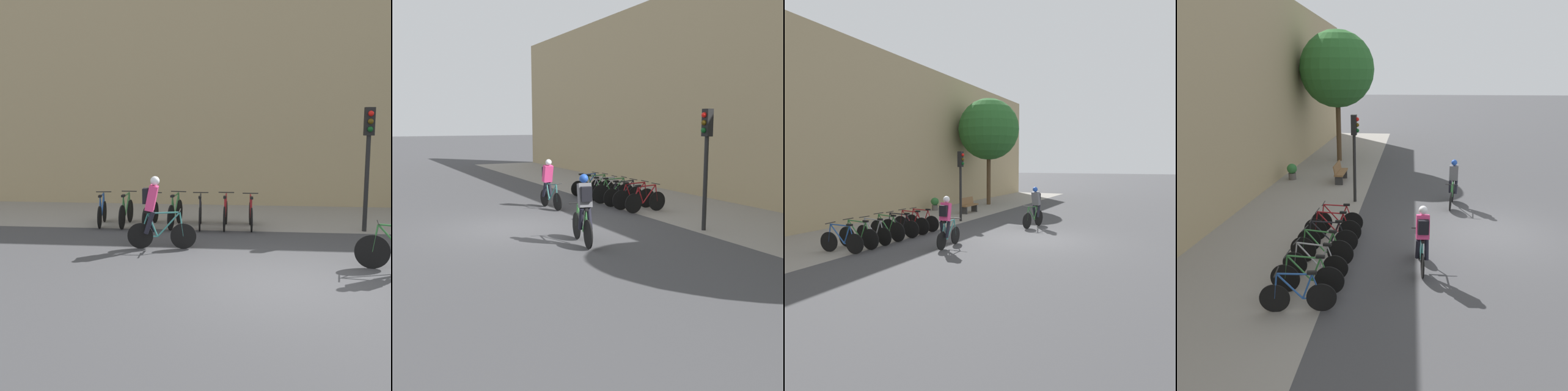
% 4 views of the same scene
% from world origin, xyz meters
% --- Properties ---
extents(ground, '(200.00, 200.00, 0.00)m').
position_xyz_m(ground, '(0.00, 0.00, 0.00)').
color(ground, '#3D3D3F').
extents(kerb_strip, '(44.00, 4.50, 0.01)m').
position_xyz_m(kerb_strip, '(0.00, 6.75, 0.00)').
color(kerb_strip, gray).
rests_on(kerb_strip, ground).
extents(building_facade, '(44.00, 0.60, 8.65)m').
position_xyz_m(building_facade, '(0.00, 9.30, 4.33)').
color(building_facade, tan).
rests_on(building_facade, ground).
extents(cyclist_pink, '(1.65, 0.46, 1.75)m').
position_xyz_m(cyclist_pink, '(-2.78, 2.33, 0.95)').
color(cyclist_pink, black).
rests_on(cyclist_pink, ground).
extents(cyclist_grey, '(1.75, 0.55, 1.80)m').
position_xyz_m(cyclist_grey, '(2.68, 1.02, 0.95)').
color(cyclist_grey, black).
rests_on(cyclist_grey, ground).
extents(parked_bike_0, '(0.46, 1.62, 0.96)m').
position_xyz_m(parked_bike_0, '(-4.84, 4.95, 0.39)').
color(parked_bike_0, black).
rests_on(parked_bike_0, ground).
extents(parked_bike_1, '(0.46, 1.73, 0.98)m').
position_xyz_m(parked_bike_1, '(-4.11, 4.95, 0.41)').
color(parked_bike_1, black).
rests_on(parked_bike_1, ground).
extents(parked_bike_2, '(0.46, 1.69, 0.95)m').
position_xyz_m(parked_bike_2, '(-3.38, 4.95, 0.39)').
color(parked_bike_2, black).
rests_on(parked_bike_2, ground).
extents(parked_bike_3, '(0.46, 1.74, 0.99)m').
position_xyz_m(parked_bike_3, '(-2.65, 4.95, 0.42)').
color(parked_bike_3, black).
rests_on(parked_bike_3, ground).
extents(parked_bike_4, '(0.46, 1.73, 0.97)m').
position_xyz_m(parked_bike_4, '(-1.92, 4.95, 0.40)').
color(parked_bike_4, black).
rests_on(parked_bike_4, ground).
extents(parked_bike_5, '(0.46, 1.76, 0.98)m').
position_xyz_m(parked_bike_5, '(-1.19, 4.95, 0.41)').
color(parked_bike_5, black).
rests_on(parked_bike_5, ground).
extents(parked_bike_6, '(0.46, 1.67, 0.97)m').
position_xyz_m(parked_bike_6, '(-0.46, 4.95, 0.40)').
color(parked_bike_6, black).
rests_on(parked_bike_6, ground).
extents(traffic_light_pole, '(0.26, 0.30, 3.43)m').
position_xyz_m(traffic_light_pole, '(2.70, 4.82, 2.38)').
color(traffic_light_pole, black).
rests_on(traffic_light_pole, ground).
extents(bench, '(1.54, 0.44, 0.89)m').
position_xyz_m(bench, '(5.69, 5.98, 0.46)').
color(bench, brown).
rests_on(bench, ground).
extents(street_tree_0, '(4.17, 4.17, 7.28)m').
position_xyz_m(street_tree_0, '(10.37, 6.88, 5.17)').
color(street_tree_0, '#4C3823').
rests_on(street_tree_0, ground).
extents(potted_plant, '(0.48, 0.48, 0.78)m').
position_xyz_m(potted_plant, '(5.81, 8.36, 0.44)').
color(potted_plant, '#56514C').
rests_on(potted_plant, ground).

